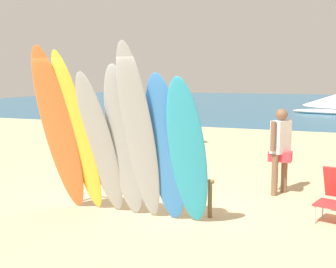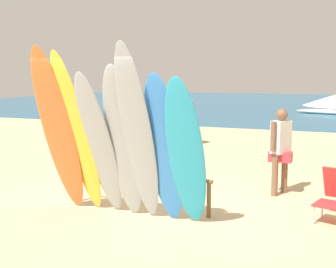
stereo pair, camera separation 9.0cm
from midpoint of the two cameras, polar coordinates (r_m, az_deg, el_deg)
ground at (r=20.71m, az=13.03°, el=1.23°), size 60.00×60.00×0.00m
ocean_water at (r=38.53m, az=17.11°, el=3.97°), size 60.00×40.00×0.02m
surfboard_rack at (r=7.27m, az=-4.00°, el=-6.29°), size 2.54×0.07×0.62m
surfboard_orange_0 at (r=7.03m, az=-14.66°, el=0.21°), size 0.58×1.04×2.70m
surfboard_yellow_1 at (r=6.89m, az=-12.24°, el=-0.16°), size 0.57×1.09×2.63m
surfboard_grey_2 at (r=6.74m, az=-9.39°, el=-1.59°), size 0.60×1.04×2.32m
surfboard_grey_3 at (r=6.54m, az=-6.20°, el=-1.36°), size 0.57×0.88×2.42m
surfboard_grey_4 at (r=6.30m, az=-4.27°, el=-0.27°), size 0.53×1.05×2.73m
surfboard_blue_5 at (r=6.30m, az=-0.71°, el=-2.23°), size 0.58×0.79×2.30m
surfboard_teal_6 at (r=6.13m, az=2.20°, el=-2.74°), size 0.57×0.93×2.25m
beachgoer_near_rack at (r=8.36m, az=14.47°, el=-1.45°), size 0.43×0.57×1.64m
beachgoer_midbeach at (r=13.99m, az=1.58°, el=2.57°), size 0.66×0.28×1.73m
distant_boat at (r=27.50m, az=20.12°, el=2.79°), size 3.98×1.47×0.31m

